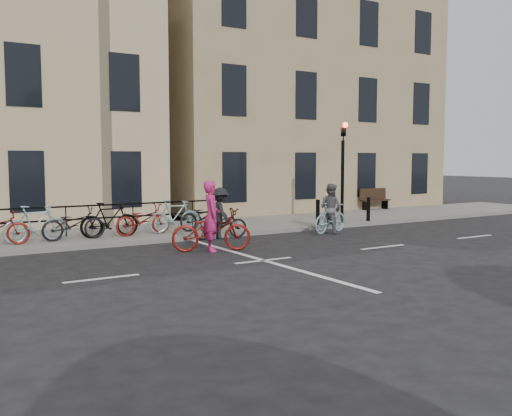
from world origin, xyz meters
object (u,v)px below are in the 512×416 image
bench (374,198)px  traffic_light (343,160)px  cyclist_grey (331,213)px  cyclist_dark (220,219)px  cyclist_pink (211,227)px

bench → traffic_light: bearing=-144.8°
traffic_light → cyclist_grey: bearing=-141.9°
traffic_light → cyclist_dark: 5.62m
cyclist_grey → traffic_light: bearing=-68.1°
traffic_light → cyclist_dark: (-5.29, -0.44, -1.83)m
traffic_light → bench: bearing=35.2°
traffic_light → cyclist_grey: 2.63m
bench → cyclist_pink: size_ratio=0.71×
traffic_light → bench: (4.80, 3.39, -1.78)m
traffic_light → bench: size_ratio=2.44×
cyclist_dark → bench: bearing=-65.3°
traffic_light → cyclist_pink: (-6.62, -2.38, -1.79)m
cyclist_pink → bench: bearing=-43.9°
bench → cyclist_pink: bearing=-153.2°
bench → cyclist_dark: (-10.09, -3.83, -0.04)m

